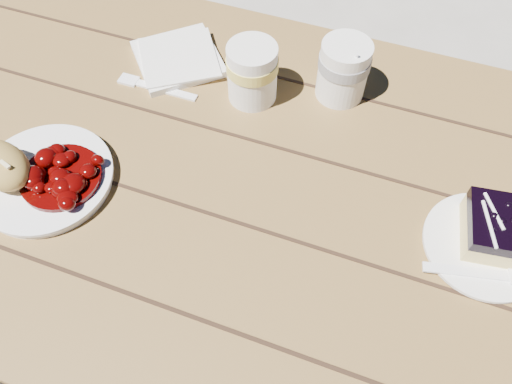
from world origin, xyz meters
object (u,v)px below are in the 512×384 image
(picnic_table, at_px, (281,239))
(coffee_cup, at_px, (343,70))
(main_plate, at_px, (46,179))
(blueberry_cake, at_px, (501,229))
(second_cup, at_px, (252,73))
(dessert_plate, at_px, (484,246))

(picnic_table, distance_m, coffee_cup, 0.32)
(picnic_table, height_order, main_plate, main_plate)
(blueberry_cake, height_order, coffee_cup, coffee_cup)
(blueberry_cake, bearing_deg, second_cup, 152.21)
(dessert_plate, bearing_deg, blueberry_cake, 56.31)
(picnic_table, distance_m, second_cup, 0.31)
(picnic_table, bearing_deg, second_cup, 124.21)
(second_cup, bearing_deg, dessert_plate, -22.12)
(main_plate, xyz_separation_m, coffee_cup, (0.39, 0.35, 0.05))
(picnic_table, height_order, second_cup, second_cup)
(picnic_table, xyz_separation_m, second_cup, (-0.12, 0.18, 0.22))
(dessert_plate, distance_m, coffee_cup, 0.37)
(main_plate, xyz_separation_m, second_cup, (0.25, 0.29, 0.05))
(coffee_cup, bearing_deg, main_plate, -137.88)
(dessert_plate, xyz_separation_m, blueberry_cake, (0.01, 0.01, 0.03))
(main_plate, bearing_deg, picnic_table, 17.28)
(blueberry_cake, bearing_deg, main_plate, -176.73)
(blueberry_cake, bearing_deg, dessert_plate, -131.53)
(picnic_table, bearing_deg, blueberry_cake, 3.63)
(dessert_plate, xyz_separation_m, coffee_cup, (-0.28, 0.24, 0.05))
(main_plate, height_order, dessert_plate, main_plate)
(coffee_cup, bearing_deg, blueberry_cake, -36.95)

